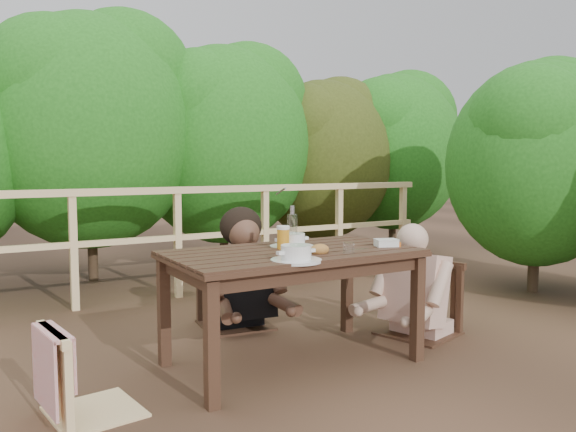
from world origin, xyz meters
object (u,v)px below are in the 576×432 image
chair_right (419,267)px  beer_glass (283,238)px  diner_right (423,242)px  tumbler (349,249)px  soup_far (292,241)px  bottle (292,227)px  soup_near (296,253)px  chair_far (235,260)px  table (292,308)px  bread_roll (320,250)px  butter_tub (386,244)px  woman (233,235)px  chair_left (92,328)px

chair_right → beer_glass: 1.13m
diner_right → tumbler: size_ratio=17.15×
soup_far → bottle: bottle is taller
soup_near → chair_far: bearing=80.5°
table → beer_glass: bearing=102.0°
chair_far → bread_roll: size_ratio=8.50×
soup_far → diner_right: bearing=-6.6°
bread_roll → tumbler: 0.17m
soup_near → bottle: size_ratio=1.03×
chair_far → soup_near: bearing=-92.6°
table → chair_right: size_ratio=1.52×
table → bread_roll: (0.07, -0.19, 0.38)m
beer_glass → butter_tub: beer_glass is taller
woman → soup_far: 0.76m
soup_near → butter_tub: size_ratio=1.99×
chair_left → diner_right: size_ratio=0.64×
soup_near → soup_far: bearing=61.3°
tumbler → butter_tub: (0.38, 0.11, -0.01)m
chair_left → bottle: size_ratio=3.12×
beer_glass → chair_far: bearing=85.8°
bottle → beer_glass: bearing=-154.7°
butter_tub → diner_right: bearing=41.2°
tumbler → diner_right: bearing=19.7°
soup_near → tumbler: size_ratio=3.62×
diner_right → bottle: 1.05m
chair_right → bread_roll: bearing=-93.1°
chair_far → chair_right: (1.04, -0.86, -0.01)m
diner_right → tumbler: diner_right is taller
soup_far → tumbler: (0.12, -0.44, -0.01)m
chair_left → soup_near: size_ratio=3.03×
table → chair_left: bearing=-174.7°
chair_left → bread_roll: 1.31m
chair_right → bread_roll: (-1.01, -0.23, 0.23)m
diner_right → beer_glass: (-1.12, 0.04, 0.10)m
diner_right → bread_roll: bearing=86.6°
woman → butter_tub: (0.55, -1.09, 0.02)m
chair_far → bottle: 0.84m
woman → soup_far: bearing=100.6°
beer_glass → tumbler: size_ratio=1.99×
bottle → chair_right: bearing=-4.9°
soup_near → beer_glass: beer_glass is taller
bread_roll → tumbler: size_ratio=1.52×
bread_roll → chair_left: bearing=176.5°
tumbler → soup_far: bearing=105.2°
beer_glass → butter_tub: bearing=-22.6°
chair_right → chair_far: bearing=-145.4°
diner_right → butter_tub: size_ratio=9.45×
soup_near → diner_right: bearing=15.0°
diner_right → soup_near: 1.31m
chair_left → bottle: bottle is taller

